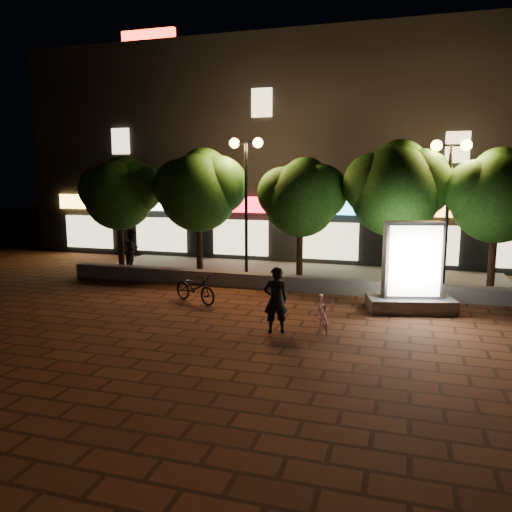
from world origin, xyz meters
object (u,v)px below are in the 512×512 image
at_px(tree_left, 200,188).
at_px(street_lamp_left, 246,172).
at_px(ad_kiosk, 411,275).
at_px(street_lamp_right, 449,176).
at_px(scooter_pink, 322,314).
at_px(tree_right, 397,186).
at_px(tree_far_right, 499,193).
at_px(rider, 276,300).
at_px(tree_mid, 302,195).
at_px(scooter_parked, 195,288).
at_px(pedestrian, 133,250).
at_px(tree_far_left, 121,191).

xyz_separation_m(tree_left, street_lamp_left, (1.95, -0.26, 0.58)).
bearing_deg(tree_left, ad_kiosk, -20.94).
height_order(street_lamp_right, scooter_pink, street_lamp_right).
height_order(tree_right, scooter_pink, tree_right).
distance_m(tree_far_right, rider, 8.87).
height_order(tree_mid, tree_right, tree_right).
height_order(scooter_parked, pedestrian, pedestrian).
bearing_deg(tree_left, scooter_parked, -69.67).
bearing_deg(ad_kiosk, street_lamp_left, 155.12).
height_order(street_lamp_left, street_lamp_right, street_lamp_left).
bearing_deg(tree_right, tree_mid, -180.00).
bearing_deg(tree_left, tree_far_left, -180.00).
height_order(scooter_pink, pedestrian, pedestrian).
xyz_separation_m(tree_left, scooter_parked, (1.47, -3.97, -2.98)).
distance_m(tree_far_left, tree_mid, 7.50).
distance_m(ad_kiosk, pedestrian, 11.27).
height_order(tree_right, ad_kiosk, tree_right).
bearing_deg(rider, tree_mid, -111.11).
distance_m(tree_far_left, scooter_pink, 11.21).
height_order(tree_right, street_lamp_left, street_lamp_left).
relative_size(tree_far_left, scooter_pink, 3.13).
xyz_separation_m(tree_far_right, street_lamp_left, (-8.55, -0.26, 0.66)).
relative_size(tree_far_right, scooter_pink, 3.22).
xyz_separation_m(street_lamp_left, street_lamp_right, (7.00, 0.00, -0.13)).
distance_m(tree_far_right, pedestrian, 13.71).
distance_m(tree_left, tree_right, 7.30).
bearing_deg(tree_mid, pedestrian, -179.39).
relative_size(street_lamp_right, pedestrian, 3.02).
relative_size(street_lamp_left, pedestrian, 3.15).
relative_size(tree_mid, pedestrian, 2.73).
xyz_separation_m(tree_mid, rider, (0.63, -6.15, -2.37)).
bearing_deg(scooter_pink, rider, -174.26).
bearing_deg(street_lamp_right, tree_far_right, 9.61).
distance_m(tree_far_left, pedestrian, 2.45).
distance_m(street_lamp_right, rider, 7.91).
distance_m(tree_mid, pedestrian, 7.36).
relative_size(tree_far_left, tree_right, 0.91).
relative_size(tree_far_right, scooter_parked, 2.69).
height_order(street_lamp_right, pedestrian, street_lamp_right).
height_order(tree_far_right, scooter_pink, tree_far_right).
height_order(tree_left, street_lamp_right, street_lamp_right).
bearing_deg(ad_kiosk, tree_far_right, 49.10).
distance_m(tree_left, tree_far_right, 10.50).
height_order(tree_far_left, scooter_parked, tree_far_left).
relative_size(tree_right, scooter_parked, 2.86).
distance_m(rider, scooter_parked, 3.86).
xyz_separation_m(street_lamp_right, scooter_parked, (-7.47, -3.70, -3.43)).
relative_size(scooter_pink, pedestrian, 0.90).
xyz_separation_m(ad_kiosk, scooter_pink, (-2.15, -2.66, -0.62)).
bearing_deg(scooter_parked, tree_mid, -7.08).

